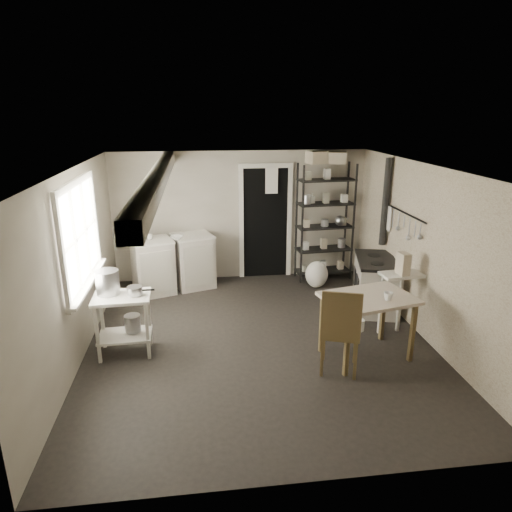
{
  "coord_description": "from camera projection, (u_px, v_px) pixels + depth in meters",
  "views": [
    {
      "loc": [
        -0.74,
        -5.47,
        2.98
      ],
      "look_at": [
        0.0,
        0.3,
        1.1
      ],
      "focal_mm": 32.0,
      "sensor_mm": 36.0,
      "label": 1
    }
  ],
  "objects": [
    {
      "name": "floor",
      "position": [
        259.0,
        340.0,
        6.17
      ],
      "size": [
        5.0,
        5.0,
        0.0
      ],
      "primitive_type": "plane",
      "color": "black",
      "rests_on": "ground"
    },
    {
      "name": "ceiling",
      "position": [
        259.0,
        168.0,
        5.46
      ],
      "size": [
        5.0,
        5.0,
        0.0
      ],
      "primitive_type": "plane",
      "rotation": [
        3.14,
        0.0,
        0.0
      ],
      "color": "silver",
      "rests_on": "wall_back"
    },
    {
      "name": "wall_back",
      "position": [
        240.0,
        216.0,
        8.17
      ],
      "size": [
        4.5,
        0.02,
        2.3
      ],
      "primitive_type": "cube",
      "color": "#B6AC9B",
      "rests_on": "ground"
    },
    {
      "name": "wall_front",
      "position": [
        303.0,
        362.0,
        3.46
      ],
      "size": [
        4.5,
        0.02,
        2.3
      ],
      "primitive_type": "cube",
      "color": "#B6AC9B",
      "rests_on": "ground"
    },
    {
      "name": "wall_left",
      "position": [
        76.0,
        267.0,
        5.54
      ],
      "size": [
        0.02,
        5.0,
        2.3
      ],
      "primitive_type": "cube",
      "color": "#B6AC9B",
      "rests_on": "ground"
    },
    {
      "name": "wall_right",
      "position": [
        426.0,
        253.0,
        6.09
      ],
      "size": [
        0.02,
        5.0,
        2.3
      ],
      "primitive_type": "cube",
      "color": "#B6AC9B",
      "rests_on": "ground"
    },
    {
      "name": "window",
      "position": [
        79.0,
        235.0,
        5.63
      ],
      "size": [
        0.12,
        1.76,
        1.28
      ],
      "primitive_type": null,
      "color": "silver",
      "rests_on": "wall_left"
    },
    {
      "name": "doorway",
      "position": [
        265.0,
        224.0,
        8.25
      ],
      "size": [
        0.96,
        0.1,
        2.08
      ],
      "primitive_type": null,
      "color": "silver",
      "rests_on": "ground"
    },
    {
      "name": "ceiling_beam",
      "position": [
        158.0,
        179.0,
        5.35
      ],
      "size": [
        0.18,
        5.0,
        0.18
      ],
      "primitive_type": null,
      "color": "silver",
      "rests_on": "ceiling"
    },
    {
      "name": "wallpaper_panel",
      "position": [
        425.0,
        253.0,
        6.09
      ],
      "size": [
        0.01,
        5.0,
        2.3
      ],
      "primitive_type": null,
      "color": "beige",
      "rests_on": "wall_right"
    },
    {
      "name": "utensil_rail",
      "position": [
        405.0,
        214.0,
        6.52
      ],
      "size": [
        0.06,
        1.2,
        0.44
      ],
      "primitive_type": null,
      "color": "#ACACAF",
      "rests_on": "wall_right"
    },
    {
      "name": "prep_table",
      "position": [
        124.0,
        324.0,
        5.73
      ],
      "size": [
        0.71,
        0.52,
        0.79
      ],
      "primitive_type": null,
      "rotation": [
        0.0,
        0.0,
        0.04
      ],
      "color": "silver",
      "rests_on": "ground"
    },
    {
      "name": "stockpot",
      "position": [
        108.0,
        282.0,
        5.63
      ],
      "size": [
        0.37,
        0.37,
        0.31
      ],
      "primitive_type": "cylinder",
      "rotation": [
        0.0,
        0.0,
        -0.39
      ],
      "color": "#ACACAF",
      "rests_on": "prep_table"
    },
    {
      "name": "saucepan",
      "position": [
        135.0,
        291.0,
        5.61
      ],
      "size": [
        0.24,
        0.24,
        0.1
      ],
      "primitive_type": "cylinder",
      "rotation": [
        0.0,
        0.0,
        0.35
      ],
      "color": "#ACACAF",
      "rests_on": "prep_table"
    },
    {
      "name": "bucket",
      "position": [
        133.0,
        323.0,
        5.79
      ],
      "size": [
        0.25,
        0.25,
        0.22
      ],
      "primitive_type": "cylinder",
      "rotation": [
        0.0,
        0.0,
        0.32
      ],
      "color": "#ACACAF",
      "rests_on": "prep_table"
    },
    {
      "name": "base_cabinets",
      "position": [
        174.0,
        264.0,
        7.78
      ],
      "size": [
        1.53,
        1.01,
        0.93
      ],
      "primitive_type": null,
      "rotation": [
        0.0,
        0.0,
        0.32
      ],
      "color": "beige",
      "rests_on": "ground"
    },
    {
      "name": "mixing_bowl",
      "position": [
        177.0,
        237.0,
        7.54
      ],
      "size": [
        0.34,
        0.34,
        0.07
      ],
      "primitive_type": "imported",
      "rotation": [
        0.0,
        0.0,
        -0.31
      ],
      "color": "white",
      "rests_on": "base_cabinets"
    },
    {
      "name": "counter_cup",
      "position": [
        149.0,
        237.0,
        7.51
      ],
      "size": [
        0.14,
        0.14,
        0.09
      ],
      "primitive_type": "imported",
      "rotation": [
        0.0,
        0.0,
        0.22
      ],
      "color": "white",
      "rests_on": "base_cabinets"
    },
    {
      "name": "shelf_rack",
      "position": [
        324.0,
        228.0,
        8.18
      ],
      "size": [
        1.02,
        0.47,
        2.09
      ],
      "primitive_type": null,
      "rotation": [
        0.0,
        0.0,
        0.08
      ],
      "color": "black",
      "rests_on": "ground"
    },
    {
      "name": "shelf_jar",
      "position": [
        312.0,
        205.0,
        8.04
      ],
      "size": [
        0.11,
        0.11,
        0.18
      ],
      "primitive_type": "imported",
      "rotation": [
        0.0,
        0.0,
        0.4
      ],
      "color": "white",
      "rests_on": "shelf_rack"
    },
    {
      "name": "storage_box_a",
      "position": [
        316.0,
        168.0,
        7.8
      ],
      "size": [
        0.37,
        0.34,
        0.21
      ],
      "primitive_type": "cube",
      "rotation": [
        0.0,
        0.0,
        0.29
      ],
      "color": "beige",
      "rests_on": "shelf_rack"
    },
    {
      "name": "storage_box_b",
      "position": [
        336.0,
        169.0,
        7.84
      ],
      "size": [
        0.36,
        0.34,
        0.19
      ],
      "primitive_type": "cube",
      "rotation": [
        0.0,
        0.0,
        -0.23
      ],
      "color": "beige",
      "rests_on": "shelf_rack"
    },
    {
      "name": "stove",
      "position": [
        375.0,
        281.0,
        7.04
      ],
      "size": [
        0.8,
        1.13,
        0.8
      ],
      "primitive_type": null,
      "rotation": [
        0.0,
        0.0,
        -0.25
      ],
      "color": "beige",
      "rests_on": "ground"
    },
    {
      "name": "stovepipe",
      "position": [
        386.0,
        202.0,
        7.12
      ],
      "size": [
        0.14,
        0.14,
        1.47
      ],
      "primitive_type": null,
      "rotation": [
        0.0,
        0.0,
        -0.27
      ],
      "color": "black",
      "rests_on": "stove"
    },
    {
      "name": "side_ledge",
      "position": [
        398.0,
        303.0,
        6.29
      ],
      "size": [
        0.59,
        0.35,
        0.86
      ],
      "primitive_type": null,
      "rotation": [
        0.0,
        0.0,
        0.1
      ],
      "color": "silver",
      "rests_on": "ground"
    },
    {
      "name": "oats_box",
      "position": [
        403.0,
        264.0,
        6.08
      ],
      "size": [
        0.14,
        0.21,
        0.3
      ],
      "primitive_type": "cube",
      "rotation": [
        0.0,
        0.0,
        0.1
      ],
      "color": "beige",
      "rests_on": "side_ledge"
    },
    {
      "name": "work_table",
      "position": [
        366.0,
        329.0,
        5.66
      ],
      "size": [
        1.21,
        0.97,
        0.81
      ],
      "primitive_type": null,
      "rotation": [
        0.0,
        0.0,
        0.23
      ],
      "color": "beige",
      "rests_on": "ground"
    },
    {
      "name": "table_cup",
      "position": [
        388.0,
        300.0,
        5.42
      ],
      "size": [
        0.13,
        0.13,
        0.1
      ],
      "primitive_type": "imported",
      "rotation": [
        0.0,
        0.0,
        0.27
      ],
      "color": "white",
      "rests_on": "work_table"
    },
    {
      "name": "chair",
      "position": [
        340.0,
        333.0,
        5.34
      ],
      "size": [
        0.57,
        0.58,
        1.08
      ],
      "primitive_type": null,
      "rotation": [
        0.0,
        0.0,
        -0.32
      ],
      "color": "#513E22",
      "rests_on": "ground"
    },
    {
      "name": "flour_sack",
      "position": [
        317.0,
        274.0,
        7.93
      ],
      "size": [
        0.47,
        0.42,
        0.47
      ],
      "primitive_type": "ellipsoid",
      "rotation": [
        0.0,
        0.0,
        -0.25
      ],
      "color": "white",
      "rests_on": "ground"
    },
    {
      "name": "floor_crock",
      "position": [
        360.0,
        325.0,
        6.42
      ],
      "size": [
        0.15,
        0.15,
        0.16
      ],
      "primitive_type": "cylinder",
      "rotation": [
        0.0,
        0.0,
        -0.17
      ],
      "color": "white",
      "rests_on": "ground"
    }
  ]
}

